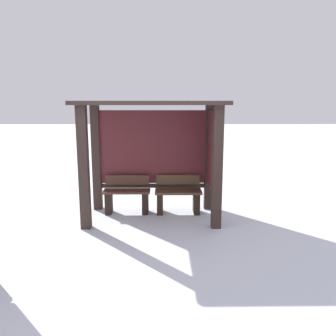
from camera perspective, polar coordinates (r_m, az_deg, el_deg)
name	(u,v)px	position (r m, az deg, el deg)	size (l,w,h in m)	color
ground_plane	(152,217)	(6.76, -2.66, -8.27)	(60.00, 60.00, 0.00)	silver
bus_shelter	(157,138)	(6.61, -1.86, 5.04)	(2.73, 1.53, 2.25)	#352722
bench_left_inside	(127,197)	(6.97, -6.90, -4.78)	(0.94, 0.35, 0.76)	#4F3023
bench_center_inside	(178,197)	(6.94, 1.72, -4.84)	(0.94, 0.42, 0.76)	brown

